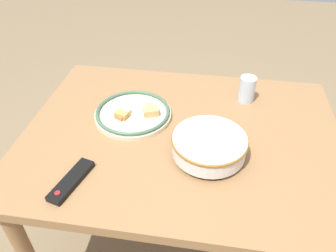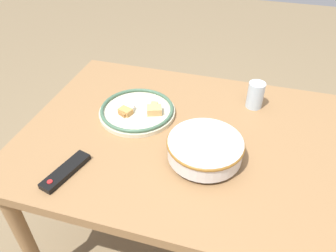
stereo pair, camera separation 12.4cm
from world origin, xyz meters
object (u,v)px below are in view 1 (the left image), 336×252
object	(u,v)px
food_plate	(133,113)
drinking_glass	(247,89)
noodle_bowl	(209,145)
tv_remote	(71,181)

from	to	relation	value
food_plate	drinking_glass	distance (m)	0.50
noodle_bowl	tv_remote	world-z (taller)	noodle_bowl
tv_remote	noodle_bowl	bearing A→B (deg)	-140.10
tv_remote	drinking_glass	world-z (taller)	drinking_glass
food_plate	drinking_glass	xyz separation A→B (m)	(-0.46, -0.19, 0.04)
tv_remote	drinking_glass	xyz separation A→B (m)	(-0.58, -0.58, 0.05)
food_plate	tv_remote	bearing A→B (deg)	73.32
noodle_bowl	drinking_glass	size ratio (longest dim) A/B	2.35
food_plate	drinking_glass	world-z (taller)	drinking_glass
food_plate	drinking_glass	bearing A→B (deg)	-157.27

